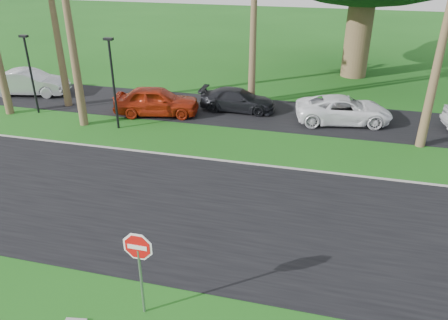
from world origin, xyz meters
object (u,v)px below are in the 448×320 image
object	(u,v)px
car_red	(157,101)
car_minivan	(344,110)
car_silver	(29,83)
car_dark	(238,100)
stop_sign_near	(139,257)

from	to	relation	value
car_red	car_minivan	bearing A→B (deg)	-93.81
car_silver	car_dark	size ratio (longest dim) A/B	1.11
car_silver	car_red	distance (m)	9.30
car_red	car_dark	size ratio (longest dim) A/B	1.09
car_silver	stop_sign_near	bearing A→B (deg)	-147.29
car_silver	car_minivan	xyz separation A→B (m)	(19.32, -0.05, -0.09)
car_silver	car_minivan	distance (m)	19.32
stop_sign_near	car_red	xyz separation A→B (m)	(-5.27, 13.86, -0.98)
car_silver	car_minivan	bearing A→B (deg)	-100.89
car_red	car_minivan	world-z (taller)	car_red
car_dark	car_minivan	distance (m)	5.92
car_silver	car_dark	bearing A→B (deg)	-99.10
car_dark	stop_sign_near	bearing A→B (deg)	-177.18
stop_sign_near	car_silver	world-z (taller)	stop_sign_near
car_dark	car_red	bearing A→B (deg)	111.95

